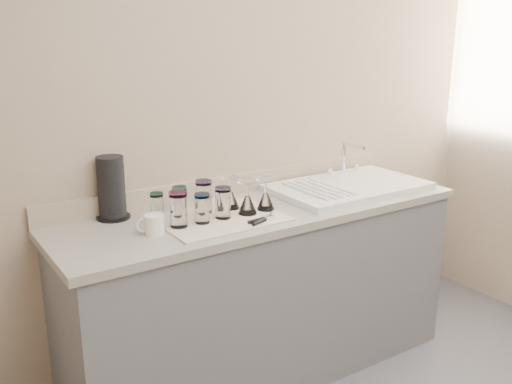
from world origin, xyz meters
TOP-DOWN VIEW (x-y plane):
  - room_envelope at (0.00, 0.00)m, footprint 3.54×3.50m
  - counter_unit at (0.00, 1.20)m, footprint 2.06×0.62m
  - sink_unit at (0.55, 1.20)m, footprint 0.82×0.50m
  - dish_towel at (-0.27, 1.16)m, footprint 0.55×0.42m
  - tumbler_teal at (-0.51, 1.30)m, footprint 0.06×0.06m
  - tumbler_cyan at (-0.40, 1.29)m, footprint 0.07×0.07m
  - tumbler_purple at (-0.29, 1.27)m, footprint 0.08×0.08m
  - tumbler_magenta at (-0.48, 1.15)m, footprint 0.08×0.08m
  - tumbler_blue at (-0.37, 1.14)m, footprint 0.07×0.07m
  - tumbler_lavender at (-0.26, 1.14)m, footprint 0.07×0.07m
  - goblet_back_left at (-0.15, 1.25)m, footprint 0.09×0.09m
  - goblet_front_left at (-0.13, 1.14)m, footprint 0.09×0.09m
  - goblet_front_right at (-0.03, 1.14)m, footprint 0.09×0.09m
  - can_opener at (-0.14, 1.00)m, footprint 0.14×0.07m
  - white_mug at (-0.60, 1.14)m, footprint 0.13×0.11m
  - paper_towel_roll at (-0.67, 1.44)m, footprint 0.15×0.15m

SIDE VIEW (x-z plane):
  - counter_unit at x=0.00m, z-range 0.00..0.90m
  - dish_towel at x=-0.27m, z-range 0.90..0.91m
  - can_opener at x=-0.14m, z-range 0.91..0.93m
  - sink_unit at x=0.55m, z-range 0.81..1.03m
  - white_mug at x=-0.60m, z-range 0.90..0.99m
  - goblet_back_left at x=-0.15m, z-range 0.88..1.04m
  - goblet_front_right at x=-0.03m, z-range 0.88..1.04m
  - goblet_front_left at x=-0.13m, z-range 0.88..1.04m
  - tumbler_teal at x=-0.51m, z-range 0.91..1.03m
  - tumbler_cyan at x=-0.40m, z-range 0.91..1.04m
  - tumbler_blue at x=-0.37m, z-range 0.91..1.04m
  - tumbler_lavender at x=-0.26m, z-range 0.91..1.05m
  - tumbler_purple at x=-0.29m, z-range 0.91..1.06m
  - tumbler_magenta at x=-0.48m, z-range 0.91..1.07m
  - paper_towel_roll at x=-0.67m, z-range 0.90..1.19m
  - room_envelope at x=0.00m, z-range 0.30..2.82m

